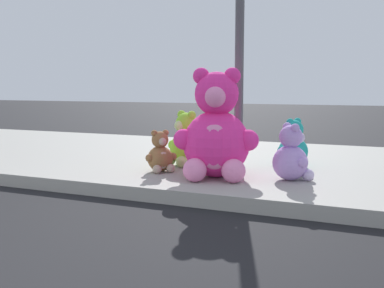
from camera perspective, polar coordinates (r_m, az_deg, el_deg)
sidewalk at (r=6.86m, az=-0.22°, el=-2.11°), size 28.00×4.40×0.15m
sign_pole at (r=5.71m, az=6.00°, el=13.84°), size 0.56×0.11×3.20m
plush_pink_large at (r=5.17m, az=3.04°, el=1.26°), size 0.94×0.89×1.25m
plush_lime at (r=5.99m, az=-0.84°, el=0.06°), size 0.52×0.52×0.72m
plush_lavender at (r=5.17m, az=12.42°, el=-1.64°), size 0.46×0.45×0.64m
plush_brown at (r=5.56m, az=-3.97°, el=-1.39°), size 0.37×0.37×0.51m
plush_teal at (r=6.08m, az=12.43°, el=-0.36°), size 0.45×0.46×0.63m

